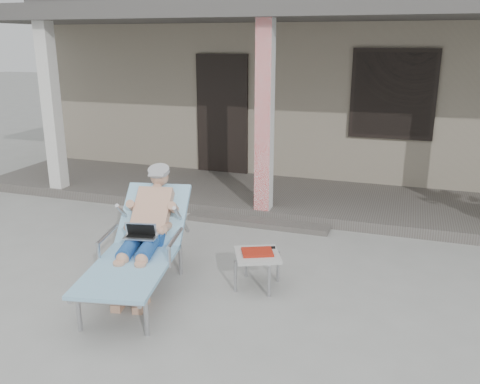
% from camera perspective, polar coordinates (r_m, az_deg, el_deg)
% --- Properties ---
extents(ground, '(60.00, 60.00, 0.00)m').
position_cam_1_polar(ground, '(5.51, -3.65, -10.06)').
color(ground, '#9E9E99').
rests_on(ground, ground).
extents(house, '(10.40, 5.40, 3.30)m').
position_cam_1_polar(house, '(11.23, 9.01, 12.34)').
color(house, gray).
rests_on(house, ground).
extents(porch_deck, '(10.00, 2.00, 0.15)m').
position_cam_1_polar(porch_deck, '(8.14, 4.28, -0.52)').
color(porch_deck, '#605B56').
rests_on(porch_deck, ground).
extents(porch_overhang, '(10.00, 2.30, 2.85)m').
position_cam_1_polar(porch_overhang, '(7.73, 4.63, 18.94)').
color(porch_overhang, silver).
rests_on(porch_overhang, porch_deck).
extents(porch_step, '(2.00, 0.30, 0.07)m').
position_cam_1_polar(porch_step, '(7.10, 1.96, -3.42)').
color(porch_step, '#605B56').
rests_on(porch_step, ground).
extents(lounger, '(1.05, 1.96, 1.23)m').
position_cam_1_polar(lounger, '(5.23, -10.98, -2.82)').
color(lounger, '#B7B7BC').
rests_on(lounger, ground).
extents(side_table, '(0.59, 0.59, 0.40)m').
position_cam_1_polar(side_table, '(5.27, 1.96, -7.24)').
color(side_table, '#B7B8B2').
rests_on(side_table, ground).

